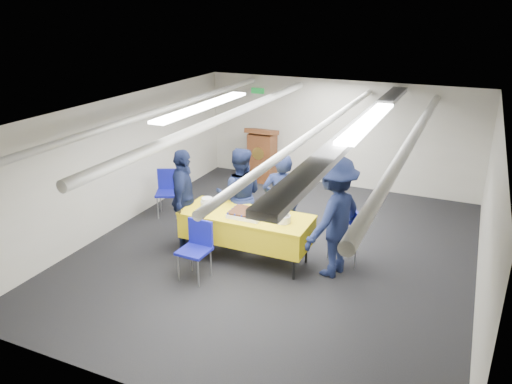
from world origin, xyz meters
TOP-DOWN VIEW (x-y plane):
  - ground at (0.00, 0.00)m, footprint 7.00×7.00m
  - room_shell at (0.09, 0.41)m, footprint 6.00×7.00m
  - serving_table at (-0.35, -0.46)m, footprint 2.03×0.81m
  - sheet_cake at (-0.30, -0.52)m, footprint 0.53×0.41m
  - plate_stack_left at (-1.00, -0.51)m, footprint 0.21×0.21m
  - plate_stack_right at (0.28, -0.51)m, footprint 0.22×0.22m
  - podium at (-1.60, 3.05)m, footprint 0.62×0.53m
  - chair_near at (-0.78, -1.23)m, footprint 0.44×0.44m
  - chair_right at (1.12, 0.05)m, footprint 0.57×0.57m
  - chair_left at (-2.47, 0.58)m, footprint 0.56×0.56m
  - sailor_a at (0.02, 0.06)m, footprint 0.71×0.61m
  - sailor_b at (-0.74, 0.10)m, footprint 0.97×0.88m
  - sailor_c at (-1.48, -0.44)m, footprint 0.76×1.05m
  - sailor_d at (0.98, -0.33)m, footprint 1.00×1.32m

SIDE VIEW (x-z plane):
  - ground at x=0.00m, z-range 0.00..0.00m
  - chair_near at x=-0.78m, z-range 0.10..0.97m
  - chair_right at x=1.12m, z-range 0.10..0.97m
  - chair_left at x=-2.47m, z-range 0.10..0.97m
  - serving_table at x=-0.35m, z-range 0.17..0.94m
  - podium at x=-1.60m, z-range -0.01..1.24m
  - sailor_b at x=-0.74m, z-range 0.00..1.63m
  - sheet_cake at x=-0.30m, z-range 0.77..0.86m
  - sailor_a at x=0.02m, z-range 0.00..1.65m
  - sailor_c at x=-1.48m, z-range 0.00..1.65m
  - plate_stack_right at x=0.28m, z-range 0.76..0.93m
  - plate_stack_left at x=-1.00m, z-range 0.76..0.94m
  - sailor_d at x=0.98m, z-range 0.00..1.81m
  - room_shell at x=0.09m, z-range 0.66..2.96m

